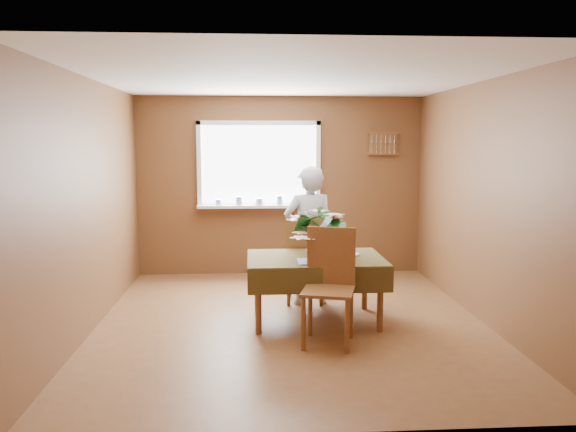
{
  "coord_description": "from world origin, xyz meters",
  "views": [
    {
      "loc": [
        -0.39,
        -5.64,
        1.88
      ],
      "look_at": [
        0.0,
        0.55,
        1.05
      ],
      "focal_mm": 35.0,
      "sensor_mm": 36.0,
      "label": 1
    }
  ],
  "objects": [
    {
      "name": "side_plate",
      "position": [
        0.61,
        0.14,
        0.69
      ],
      "size": [
        0.27,
        0.27,
        0.01
      ],
      "primitive_type": "cylinder",
      "rotation": [
        0.0,
        0.0,
        0.13
      ],
      "color": "white",
      "rests_on": "dining_table"
    },
    {
      "name": "spoon_rack",
      "position": [
        1.45,
        2.22,
        1.85
      ],
      "size": [
        0.44,
        0.05,
        0.33
      ],
      "color": "brown",
      "rests_on": "wall_back"
    },
    {
      "name": "flower_bouquet",
      "position": [
        0.26,
        -0.12,
        1.01
      ],
      "size": [
        0.58,
        0.58,
        0.49
      ],
      "rotation": [
        0.0,
        0.0,
        -0.42
      ],
      "color": "white",
      "rests_on": "dining_table"
    },
    {
      "name": "table_knife",
      "position": [
        0.37,
        -0.17,
        0.69
      ],
      "size": [
        0.07,
        0.23,
        0.0
      ],
      "primitive_type": "cube",
      "rotation": [
        0.0,
        0.0,
        0.24
      ],
      "color": "silver",
      "rests_on": "dining_table"
    },
    {
      "name": "wall_back",
      "position": [
        0.0,
        2.25,
        1.25
      ],
      "size": [
        4.0,
        0.0,
        4.0
      ],
      "primitive_type": "plane",
      "rotation": [
        1.57,
        0.0,
        0.0
      ],
      "color": "brown",
      "rests_on": "floor"
    },
    {
      "name": "wall_left",
      "position": [
        -2.0,
        0.0,
        1.25
      ],
      "size": [
        0.0,
        4.5,
        4.5
      ],
      "primitive_type": "plane",
      "rotation": [
        1.57,
        0.0,
        1.57
      ],
      "color": "brown",
      "rests_on": "floor"
    },
    {
      "name": "seated_woman",
      "position": [
        0.25,
        0.69,
        0.8
      ],
      "size": [
        0.63,
        0.45,
        1.6
      ],
      "primitive_type": "imported",
      "rotation": [
        0.0,
        0.0,
        3.27
      ],
      "color": "white",
      "rests_on": "floor"
    },
    {
      "name": "wall_right",
      "position": [
        2.0,
        0.0,
        1.25
      ],
      "size": [
        0.0,
        4.5,
        4.5
      ],
      "primitive_type": "plane",
      "rotation": [
        1.57,
        0.0,
        -1.57
      ],
      "color": "brown",
      "rests_on": "floor"
    },
    {
      "name": "chair_far",
      "position": [
        0.21,
        0.68,
        0.55
      ],
      "size": [
        0.48,
        0.48,
        1.02
      ],
      "rotation": [
        0.0,
        0.0,
        3.04
      ],
      "color": "brown",
      "rests_on": "floor"
    },
    {
      "name": "dining_table",
      "position": [
        0.25,
        0.04,
        0.6
      ],
      "size": [
        1.42,
        0.97,
        0.69
      ],
      "rotation": [
        0.0,
        0.0,
        0.0
      ],
      "color": "brown",
      "rests_on": "floor"
    },
    {
      "name": "wall_front",
      "position": [
        0.0,
        -2.25,
        1.25
      ],
      "size": [
        4.0,
        0.0,
        4.0
      ],
      "primitive_type": "plane",
      "rotation": [
        -1.57,
        0.0,
        0.0
      ],
      "color": "brown",
      "rests_on": "floor"
    },
    {
      "name": "floor",
      "position": [
        0.0,
        0.0,
        0.0
      ],
      "size": [
        4.5,
        4.5,
        0.0
      ],
      "primitive_type": "plane",
      "color": "brown",
      "rests_on": "ground"
    },
    {
      "name": "chair_near",
      "position": [
        0.32,
        -0.56,
        0.58
      ],
      "size": [
        0.56,
        0.56,
        1.07
      ],
      "rotation": [
        0.0,
        0.0,
        -0.26
      ],
      "color": "brown",
      "rests_on": "floor"
    },
    {
      "name": "ceiling",
      "position": [
        0.0,
        0.0,
        2.5
      ],
      "size": [
        4.5,
        4.5,
        0.0
      ],
      "primitive_type": "plane",
      "rotation": [
        3.14,
        0.0,
        0.0
      ],
      "color": "white",
      "rests_on": "wall_back"
    },
    {
      "name": "window_assembly",
      "position": [
        -0.29,
        2.2,
        1.35
      ],
      "size": [
        1.72,
        0.2,
        1.22
      ],
      "color": "white",
      "rests_on": "wall_back"
    }
  ]
}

